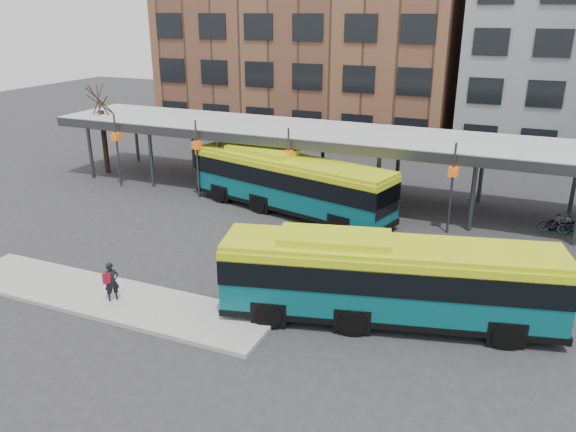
% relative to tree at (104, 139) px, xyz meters
% --- Properties ---
extents(ground, '(120.00, 120.00, 0.00)m').
position_rel_tree_xyz_m(ground, '(18.00, -12.00, -2.43)').
color(ground, '#28282B').
rests_on(ground, ground).
extents(boarding_island, '(14.00, 3.00, 0.18)m').
position_rel_tree_xyz_m(boarding_island, '(12.50, -15.00, -2.34)').
color(boarding_island, gray).
rests_on(boarding_island, ground).
extents(canopy, '(40.00, 6.53, 4.80)m').
position_rel_tree_xyz_m(canopy, '(17.94, 0.87, 1.47)').
color(canopy, '#999B9E').
rests_on(canopy, ground).
extents(tree, '(1.64, 1.64, 5.60)m').
position_rel_tree_xyz_m(tree, '(0.00, 0.00, 0.00)').
color(tree, black).
rests_on(tree, ground).
extents(building_brick, '(26.00, 14.00, 22.00)m').
position_rel_tree_xyz_m(building_brick, '(8.00, 20.00, 8.57)').
color(building_brick, brown).
rests_on(building_brick, ground).
extents(bus_front, '(12.46, 5.42, 3.36)m').
position_rel_tree_xyz_m(bus_front, '(23.14, -12.19, -0.68)').
color(bus_front, '#075057').
rests_on(bus_front, ground).
extents(bus_rear, '(12.76, 5.73, 3.44)m').
position_rel_tree_xyz_m(bus_rear, '(15.11, -2.48, -0.64)').
color(bus_rear, '#075057').
rests_on(bus_rear, ground).
extents(pedestrian, '(0.65, 0.69, 1.58)m').
position_rel_tree_xyz_m(pedestrian, '(12.95, -15.18, -1.45)').
color(pedestrian, black).
rests_on(pedestrian, boarding_island).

